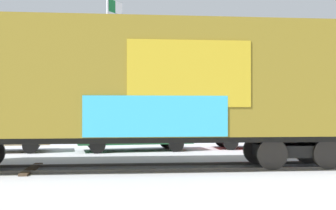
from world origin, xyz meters
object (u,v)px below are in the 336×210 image
object	(u,v)px
freight_car	(128,82)
flagpole	(110,49)
parked_car_green	(134,131)
parked_car_red	(259,131)

from	to	relation	value
freight_car	flagpole	xyz separation A→B (m)	(-0.32, 11.50, 2.48)
flagpole	parked_car_green	distance (m)	7.08
freight_car	parked_car_green	size ratio (longest dim) A/B	3.13
freight_car	parked_car_red	xyz separation A→B (m)	(6.35, 6.39, -1.80)
freight_car	parked_car_green	bearing A→B (deg)	84.36
freight_car	flagpole	size ratio (longest dim) A/B	1.91
flagpole	parked_car_red	size ratio (longest dim) A/B	1.69
flagpole	parked_car_green	bearing A→B (deg)	-80.89
parked_car_green	parked_car_red	distance (m)	5.79
freight_car	parked_car_red	world-z (taller)	freight_car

